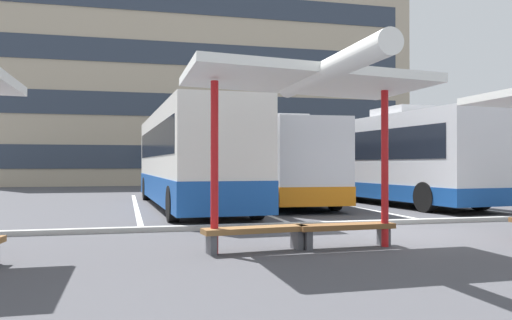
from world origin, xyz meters
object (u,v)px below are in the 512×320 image
object	(u,v)px
bench_2	(255,233)
coach_bus_0	(190,160)
coach_bus_1	(275,163)
waiting_shelter_1	(308,82)
bench_3	(346,229)
coach_bus_2	(379,159)

from	to	relation	value
bench_2	coach_bus_0	bearing A→B (deg)	90.20
coach_bus_1	bench_2	bearing A→B (deg)	-107.67
coach_bus_1	waiting_shelter_1	size ratio (longest dim) A/B	2.53
coach_bus_1	bench_3	bearing A→B (deg)	-99.49
coach_bus_2	bench_3	xyz separation A→B (m)	(-6.18, -10.66, -1.46)
coach_bus_1	bench_2	size ratio (longest dim) A/B	5.88
coach_bus_1	coach_bus_2	size ratio (longest dim) A/B	0.95
coach_bus_0	bench_3	xyz separation A→B (m)	(1.83, -9.82, -1.41)
bench_2	coach_bus_2	bearing A→B (deg)	53.32
coach_bus_0	bench_2	distance (m)	9.97
coach_bus_0	waiting_shelter_1	xyz separation A→B (m)	(0.93, -10.18, 1.32)
coach_bus_0	bench_3	world-z (taller)	coach_bus_0
waiting_shelter_1	bench_3	bearing A→B (deg)	22.01
waiting_shelter_1	coach_bus_0	bearing A→B (deg)	95.24
coach_bus_0	coach_bus_2	xyz separation A→B (m)	(8.01, 0.84, 0.04)
coach_bus_2	waiting_shelter_1	xyz separation A→B (m)	(-7.08, -11.02, 1.28)
waiting_shelter_1	bench_3	xyz separation A→B (m)	(0.90, 0.36, -2.73)
bench_2	bench_3	bearing A→B (deg)	1.71
coach_bus_0	coach_bus_1	size ratio (longest dim) A/B	1.06
coach_bus_2	coach_bus_0	bearing A→B (deg)	-173.98
coach_bus_2	bench_2	size ratio (longest dim) A/B	6.19
coach_bus_2	bench_2	distance (m)	13.44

